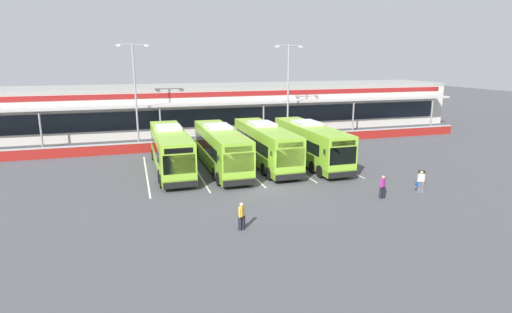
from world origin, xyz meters
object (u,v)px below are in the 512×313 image
at_px(lamp_post_centre, 288,87).
at_px(pedestrian_with_handbag, 421,181).
at_px(coach_bus_left_centre, 221,149).
at_px(litter_bin, 422,177).
at_px(coach_bus_right_centre, 310,144).
at_px(lamp_post_west, 135,89).
at_px(coach_bus_leftmost, 171,151).
at_px(pedestrian_in_dark_coat, 383,186).
at_px(coach_bus_centre, 265,146).
at_px(pedestrian_child, 242,215).

bearing_deg(lamp_post_centre, pedestrian_with_handbag, -83.93).
relative_size(coach_bus_left_centre, litter_bin, 13.09).
distance_m(coach_bus_right_centre, pedestrian_with_handbag, 11.01).
height_order(lamp_post_west, litter_bin, lamp_post_west).
distance_m(coach_bus_leftmost, lamp_post_centre, 17.83).
bearing_deg(pedestrian_in_dark_coat, coach_bus_left_centre, 130.03).
bearing_deg(pedestrian_with_handbag, lamp_post_centre, 96.07).
distance_m(coach_bus_right_centre, litter_bin, 10.07).
distance_m(pedestrian_with_handbag, lamp_post_west, 29.65).
xyz_separation_m(coach_bus_centre, pedestrian_with_handbag, (8.21, -10.79, -0.93)).
bearing_deg(pedestrian_in_dark_coat, lamp_post_west, 125.09).
bearing_deg(coach_bus_left_centre, lamp_post_west, 119.89).
distance_m(coach_bus_centre, pedestrian_in_dark_coat, 12.13).
height_order(coach_bus_centre, lamp_post_west, lamp_post_west).
distance_m(coach_bus_centre, lamp_post_centre, 12.48).
distance_m(coach_bus_centre, pedestrian_child, 14.69).
bearing_deg(coach_bus_right_centre, coach_bus_left_centre, 177.97).
distance_m(coach_bus_left_centre, coach_bus_right_centre, 8.31).
xyz_separation_m(lamp_post_centre, litter_bin, (3.98, -18.68, -5.82)).
bearing_deg(coach_bus_leftmost, lamp_post_centre, 33.65).
bearing_deg(pedestrian_child, coach_bus_left_centre, 82.85).
bearing_deg(pedestrian_in_dark_coat, coach_bus_right_centre, 94.06).
bearing_deg(litter_bin, coach_bus_left_centre, 149.27).
bearing_deg(lamp_post_centre, lamp_post_west, 175.53).
xyz_separation_m(coach_bus_left_centre, lamp_post_west, (-6.66, 11.59, 4.50)).
height_order(coach_bus_leftmost, coach_bus_centre, same).
relative_size(coach_bus_leftmost, lamp_post_centre, 1.11).
height_order(coach_bus_leftmost, coach_bus_left_centre, same).
bearing_deg(pedestrian_with_handbag, coach_bus_leftmost, 145.93).
relative_size(coach_bus_left_centre, coach_bus_right_centre, 1.00).
height_order(coach_bus_left_centre, pedestrian_in_dark_coat, coach_bus_left_centre).
distance_m(coach_bus_leftmost, pedestrian_in_dark_coat, 17.56).
bearing_deg(pedestrian_child, litter_bin, 16.81).
height_order(coach_bus_left_centre, lamp_post_west, lamp_post_west).
height_order(coach_bus_right_centre, lamp_post_west, lamp_post_west).
relative_size(lamp_post_centre, litter_bin, 11.83).
xyz_separation_m(pedestrian_in_dark_coat, lamp_post_centre, (1.11, 21.04, 5.42)).
distance_m(coach_bus_centre, lamp_post_west, 16.27).
bearing_deg(lamp_post_west, coach_bus_centre, -46.24).
relative_size(pedestrian_with_handbag, pedestrian_child, 1.00).
bearing_deg(coach_bus_leftmost, coach_bus_centre, -2.84).
xyz_separation_m(coach_bus_leftmost, coach_bus_right_centre, (12.51, -1.01, 0.00)).
bearing_deg(pedestrian_child, coach_bus_leftmost, 100.45).
relative_size(coach_bus_leftmost, coach_bus_right_centre, 1.00).
xyz_separation_m(coach_bus_centre, coach_bus_right_centre, (4.15, -0.59, 0.00)).
xyz_separation_m(coach_bus_left_centre, pedestrian_child, (-1.65, -13.17, -0.91)).
bearing_deg(coach_bus_centre, pedestrian_child, -113.30).
distance_m(coach_bus_leftmost, pedestrian_with_handbag, 20.03).
xyz_separation_m(coach_bus_leftmost, coach_bus_centre, (8.36, -0.41, 0.00)).
bearing_deg(coach_bus_leftmost, coach_bus_right_centre, -4.60).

